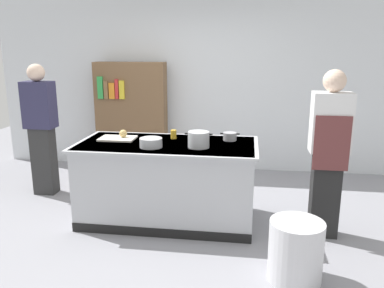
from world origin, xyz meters
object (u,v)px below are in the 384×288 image
at_px(mixing_bowl, 151,143).
at_px(bookshelf, 131,117).
at_px(onion, 123,134).
at_px(stock_pot, 199,140).
at_px(sauce_pan, 230,136).
at_px(trash_bin, 296,251).
at_px(person_guest, 41,127).
at_px(person_chef, 329,151).
at_px(juice_cup, 174,134).

height_order(mixing_bowl, bookshelf, bookshelf).
relative_size(onion, stock_pot, 0.30).
relative_size(sauce_pan, bookshelf, 0.13).
relative_size(stock_pot, mixing_bowl, 1.22).
bearing_deg(trash_bin, person_guest, 152.61).
height_order(onion, mixing_bowl, onion).
xyz_separation_m(onion, stock_pot, (0.90, -0.25, 0.02)).
bearing_deg(trash_bin, stock_pot, 136.58).
bearing_deg(stock_pot, person_guest, 161.60).
bearing_deg(person_chef, person_guest, 96.19).
bearing_deg(onion, bookshelf, 103.84).
height_order(sauce_pan, person_guest, person_guest).
xyz_separation_m(onion, person_chef, (2.22, -0.26, -0.05)).
bearing_deg(stock_pot, onion, 164.25).
relative_size(stock_pot, person_guest, 0.17).
height_order(person_guest, bookshelf, person_guest).
xyz_separation_m(stock_pot, person_chef, (1.31, -0.01, -0.07)).
relative_size(onion, bookshelf, 0.05).
height_order(onion, stock_pot, stock_pot).
relative_size(juice_cup, trash_bin, 0.19).
relative_size(onion, sauce_pan, 0.40).
height_order(stock_pot, person_chef, person_chef).
xyz_separation_m(stock_pot, mixing_bowl, (-0.50, -0.06, -0.04)).
xyz_separation_m(mixing_bowl, person_guest, (-1.67, 0.79, -0.04)).
bearing_deg(onion, mixing_bowl, -38.25).
xyz_separation_m(onion, sauce_pan, (1.21, 0.11, -0.02)).
relative_size(person_chef, bookshelf, 1.01).
relative_size(juice_cup, bookshelf, 0.06).
distance_m(onion, sauce_pan, 1.22).
relative_size(stock_pot, bookshelf, 0.17).
bearing_deg(sauce_pan, trash_bin, -63.30).
relative_size(sauce_pan, trash_bin, 0.42).
bearing_deg(sauce_pan, onion, -174.90).
height_order(trash_bin, bookshelf, bookshelf).
xyz_separation_m(onion, bookshelf, (-0.41, 1.67, -0.11)).
bearing_deg(person_chef, sauce_pan, 87.70).
relative_size(mixing_bowl, person_guest, 0.14).
bearing_deg(person_guest, onion, 79.59).
xyz_separation_m(stock_pot, person_guest, (-2.17, 0.72, -0.07)).
xyz_separation_m(trash_bin, person_guest, (-3.10, 1.61, 0.65)).
bearing_deg(stock_pot, juice_cup, 133.16).
relative_size(sauce_pan, person_guest, 0.13).
height_order(juice_cup, bookshelf, bookshelf).
xyz_separation_m(mixing_bowl, bookshelf, (-0.82, 1.99, -0.10)).
bearing_deg(mixing_bowl, person_chef, 1.71).
distance_m(onion, juice_cup, 0.58).
relative_size(mixing_bowl, person_chef, 0.14).
relative_size(trash_bin, person_chef, 0.31).
bearing_deg(stock_pot, mixing_bowl, -172.57).
height_order(trash_bin, person_chef, person_chef).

